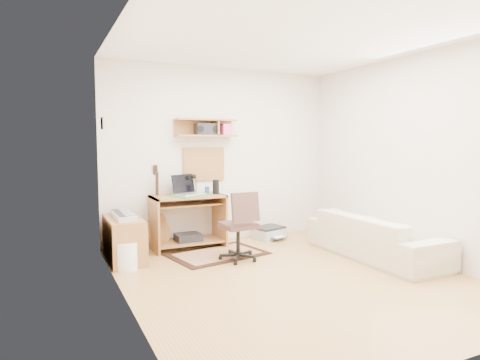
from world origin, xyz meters
name	(u,v)px	position (x,y,z in m)	size (l,w,h in m)	color
floor	(293,277)	(0.00, 0.00, -0.01)	(3.60, 4.00, 0.01)	tan
ceiling	(296,36)	(0.00, 0.00, 2.60)	(3.60, 4.00, 0.01)	white
back_wall	(222,155)	(0.00, 2.00, 1.30)	(3.60, 0.01, 2.60)	beige
left_wall	(124,163)	(-1.80, 0.00, 1.30)	(0.01, 4.00, 2.60)	beige
right_wall	(414,157)	(1.80, 0.00, 1.30)	(0.01, 4.00, 2.60)	beige
wall_shelf	(206,128)	(-0.30, 1.88, 1.70)	(0.90, 0.25, 0.26)	#A06A38
cork_board	(204,164)	(-0.30, 1.98, 1.17)	(0.64, 0.03, 0.49)	tan
wall_photo	(102,123)	(-1.79, 1.50, 1.72)	(0.02, 0.20, 0.15)	#4C8CBF
desk	(188,222)	(-0.64, 1.73, 0.38)	(1.00, 0.55, 0.75)	#A06A38
laptop	(189,185)	(-0.62, 1.71, 0.90)	(0.38, 0.38, 0.29)	silver
speaker	(216,187)	(-0.23, 1.68, 0.85)	(0.09, 0.09, 0.21)	black
desk_lamp	(196,184)	(-0.47, 1.87, 0.89)	(0.09, 0.09, 0.28)	black
pencil_cup	(207,190)	(-0.31, 1.83, 0.80)	(0.07, 0.07, 0.10)	#305390
boombox	(206,129)	(-0.30, 1.87, 1.68)	(0.32, 0.15, 0.16)	black
rug	(217,254)	(-0.41, 1.21, 0.01)	(1.23, 0.82, 0.02)	tan
task_chair	(238,225)	(-0.27, 0.86, 0.45)	(0.46, 0.46, 0.89)	#3E2924
cabinet	(124,239)	(-1.58, 1.46, 0.28)	(0.40, 0.90, 0.55)	#A06A38
music_keyboard	(123,215)	(-1.58, 1.46, 0.58)	(0.22, 0.70, 0.06)	#B2B5BA
guitar	(158,207)	(-1.03, 1.86, 0.59)	(0.32, 0.20, 1.18)	#955E2D
waste_basket	(126,256)	(-1.62, 1.08, 0.16)	(0.27, 0.27, 0.32)	white
printer	(269,233)	(0.67, 1.73, 0.09)	(0.46, 0.36, 0.17)	#A5A8AA
sofa	(375,229)	(1.38, 0.20, 0.38)	(1.92, 0.56, 0.75)	beige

